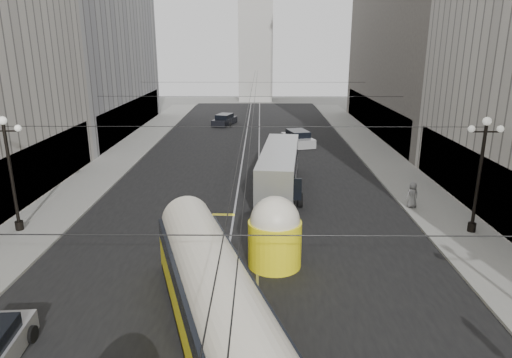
{
  "coord_description": "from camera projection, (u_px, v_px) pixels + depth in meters",
  "views": [
    {
      "loc": [
        0.86,
        -5.53,
        10.18
      ],
      "look_at": [
        0.67,
        14.82,
        4.1
      ],
      "focal_mm": 32.0,
      "sensor_mm": 36.0,
      "label": 1
    }
  ],
  "objects": [
    {
      "name": "building_left_far",
      "position": [
        72.0,
        4.0,
        50.29
      ],
      "size": [
        12.6,
        28.6,
        28.6
      ],
      "color": "#999999",
      "rests_on": "ground"
    },
    {
      "name": "sedan_white_far",
      "position": [
        298.0,
        138.0,
        47.12
      ],
      "size": [
        3.31,
        5.3,
        1.56
      ],
      "color": "#BEBEBE",
      "rests_on": "ground"
    },
    {
      "name": "distant_tower",
      "position": [
        256.0,
        15.0,
        80.58
      ],
      "size": [
        6.0,
        6.0,
        31.36
      ],
      "color": "#B2AFA8",
      "rests_on": "ground"
    },
    {
      "name": "lamppost_left_mid",
      "position": [
        10.0,
        168.0,
        24.51
      ],
      "size": [
        1.86,
        0.44,
        6.37
      ],
      "color": "black",
      "rests_on": "sidewalk_left"
    },
    {
      "name": "sedan_dark_far",
      "position": [
        225.0,
        120.0,
        58.72
      ],
      "size": [
        3.13,
        4.89,
        1.43
      ],
      "color": "black",
      "rests_on": "ground"
    },
    {
      "name": "sidewalk_right",
      "position": [
        379.0,
        156.0,
        42.58
      ],
      "size": [
        4.0,
        72.0,
        0.15
      ],
      "primitive_type": "cube",
      "color": "gray",
      "rests_on": "ground"
    },
    {
      "name": "pedestrian_sidewalk_right",
      "position": [
        412.0,
        195.0,
        28.8
      ],
      "size": [
        0.91,
        0.68,
        1.66
      ],
      "primitive_type": "imported",
      "rotation": [
        0.0,
        0.0,
        3.39
      ],
      "color": "slate",
      "rests_on": "sidewalk_right"
    },
    {
      "name": "catenary",
      "position": [
        251.0,
        99.0,
        36.71
      ],
      "size": [
        25.0,
        72.0,
        0.23
      ],
      "color": "black",
      "rests_on": "ground"
    },
    {
      "name": "lamppost_right_mid",
      "position": [
        480.0,
        169.0,
        24.28
      ],
      "size": [
        1.86,
        0.44,
        6.37
      ],
      "color": "black",
      "rests_on": "sidewalk_right"
    },
    {
      "name": "city_bus",
      "position": [
        279.0,
        167.0,
        32.73
      ],
      "size": [
        3.57,
        11.73,
        2.93
      ],
      "color": "#B2B6B8",
      "rests_on": "ground"
    },
    {
      "name": "sidewalk_left",
      "position": [
        123.0,
        155.0,
        42.8
      ],
      "size": [
        4.0,
        72.0,
        0.15
      ],
      "primitive_type": "cube",
      "color": "gray",
      "rests_on": "ground"
    },
    {
      "name": "road",
      "position": [
        250.0,
        166.0,
        39.36
      ],
      "size": [
        20.0,
        85.0,
        0.02
      ],
      "primitive_type": "cube",
      "color": "black",
      "rests_on": "ground"
    },
    {
      "name": "rail_right",
      "position": [
        259.0,
        166.0,
        39.35
      ],
      "size": [
        0.12,
        85.0,
        0.04
      ],
      "primitive_type": "cube",
      "color": "gray",
      "rests_on": "ground"
    },
    {
      "name": "streetcar",
      "position": [
        219.0,
        308.0,
        15.21
      ],
      "size": [
        6.64,
        15.24,
        3.49
      ],
      "color": "yellow",
      "rests_on": "ground"
    },
    {
      "name": "rail_left",
      "position": [
        241.0,
        166.0,
        39.36
      ],
      "size": [
        0.12,
        85.0,
        0.04
      ],
      "primitive_type": "cube",
      "color": "gray",
      "rests_on": "ground"
    }
  ]
}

